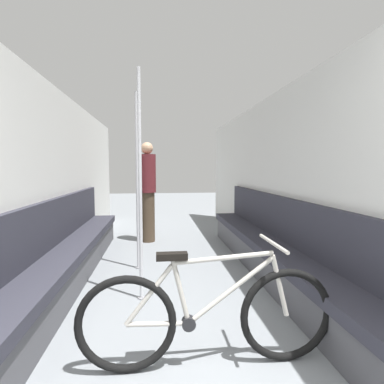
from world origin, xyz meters
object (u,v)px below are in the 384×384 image
Objects in this scene: bench_seat_row_right at (275,254)px; bench_seat_row_left at (62,261)px; bicycle at (208,316)px; grab_pole_near at (140,189)px; grab_pole_far at (137,184)px; passenger_standing at (148,191)px.

bench_seat_row_left is at bearing 180.00° from bench_seat_row_right.
bench_seat_row_right is 1.77m from bicycle.
grab_pole_near reaches higher than bench_seat_row_left.
bicycle is 0.75× the size of grab_pole_far.
grab_pole_near is at bearing 128.68° from bicycle.
grab_pole_near is 2.37m from passenger_standing.
bicycle is at bearing -74.11° from grab_pole_far.
bicycle is at bearing -126.12° from bench_seat_row_right.
bicycle is 1.43m from grab_pole_near.
bench_seat_row_right is at bearing 12.02° from grab_pole_near.
grab_pole_near is 1.29× the size of passenger_standing.
grab_pole_far is at bearing 95.33° from grab_pole_near.
bench_seat_row_left is 2.02× the size of grab_pole_far.
grab_pole_near is at bearing -84.67° from grab_pole_far.
grab_pole_near and grab_pole_far have the same top height.
grab_pole_near is (-0.49, 1.10, 0.76)m from bicycle.
bicycle is 2.25m from grab_pole_far.
bicycle is (1.35, -1.43, 0.03)m from bench_seat_row_left.
grab_pole_far is at bearing 37.96° from bench_seat_row_left.
bench_seat_row_left is 1.00× the size of bench_seat_row_right.
passenger_standing is at bearing 67.18° from bench_seat_row_left.
bicycle is (-1.04, -1.43, 0.03)m from bench_seat_row_right.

